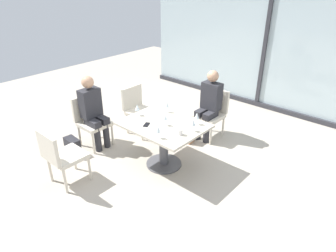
{
  "coord_description": "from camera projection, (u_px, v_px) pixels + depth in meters",
  "views": [
    {
      "loc": [
        2.69,
        -2.94,
        2.75
      ],
      "look_at": [
        0.0,
        0.1,
        0.65
      ],
      "focal_mm": 32.11,
      "sensor_mm": 36.0,
      "label": 1
    }
  ],
  "objects": [
    {
      "name": "ground_plane",
      "position": [
        164.0,
        164.0,
        4.8
      ],
      "size": [
        12.0,
        12.0,
        0.0
      ],
      "primitive_type": "plane",
      "color": "#A89E8E"
    },
    {
      "name": "window_wall_backdrop",
      "position": [
        265.0,
        53.0,
        6.37
      ],
      "size": [
        5.98,
        0.1,
        2.7
      ],
      "color": "#A4B7BC",
      "rests_on": "ground_plane"
    },
    {
      "name": "dining_table_main",
      "position": [
        164.0,
        134.0,
        4.55
      ],
      "size": [
        1.21,
        0.94,
        0.73
      ],
      "color": "#BCB29E",
      "rests_on": "ground_plane"
    },
    {
      "name": "chair_side_end",
      "position": [
        91.0,
        118.0,
        5.16
      ],
      "size": [
        0.5,
        0.46,
        0.87
      ],
      "color": "beige",
      "rests_on": "ground_plane"
    },
    {
      "name": "chair_near_window",
      "position": [
        212.0,
        111.0,
        5.44
      ],
      "size": [
        0.46,
        0.51,
        0.87
      ],
      "color": "beige",
      "rests_on": "ground_plane"
    },
    {
      "name": "chair_far_left",
      "position": [
        138.0,
        107.0,
        5.58
      ],
      "size": [
        0.5,
        0.46,
        0.87
      ],
      "color": "beige",
      "rests_on": "ground_plane"
    },
    {
      "name": "chair_front_left",
      "position": [
        60.0,
        154.0,
        4.15
      ],
      "size": [
        0.46,
        0.5,
        0.87
      ],
      "color": "beige",
      "rests_on": "ground_plane"
    },
    {
      "name": "person_side_end",
      "position": [
        93.0,
        109.0,
        5.01
      ],
      "size": [
        0.39,
        0.34,
        1.26
      ],
      "color": "#28282D",
      "rests_on": "ground_plane"
    },
    {
      "name": "person_near_window",
      "position": [
        209.0,
        102.0,
        5.28
      ],
      "size": [
        0.34,
        0.39,
        1.26
      ],
      "color": "#28282D",
      "rests_on": "ground_plane"
    },
    {
      "name": "wine_glass_0",
      "position": [
        165.0,
        117.0,
        4.36
      ],
      "size": [
        0.07,
        0.07,
        0.18
      ],
      "color": "silver",
      "rests_on": "dining_table_main"
    },
    {
      "name": "wine_glass_1",
      "position": [
        137.0,
        108.0,
        4.67
      ],
      "size": [
        0.07,
        0.07,
        0.18
      ],
      "color": "silver",
      "rests_on": "dining_table_main"
    },
    {
      "name": "wine_glass_2",
      "position": [
        193.0,
        123.0,
        4.2
      ],
      "size": [
        0.07,
        0.07,
        0.18
      ],
      "color": "silver",
      "rests_on": "dining_table_main"
    },
    {
      "name": "wine_glass_3",
      "position": [
        167.0,
        105.0,
        4.77
      ],
      "size": [
        0.07,
        0.07,
        0.18
      ],
      "color": "silver",
      "rests_on": "dining_table_main"
    },
    {
      "name": "wine_glass_4",
      "position": [
        197.0,
        116.0,
        4.39
      ],
      "size": [
        0.07,
        0.07,
        0.18
      ],
      "color": "silver",
      "rests_on": "dining_table_main"
    },
    {
      "name": "wine_glass_5",
      "position": [
        158.0,
        129.0,
        4.02
      ],
      "size": [
        0.07,
        0.07,
        0.18
      ],
      "color": "silver",
      "rests_on": "dining_table_main"
    },
    {
      "name": "coffee_cup",
      "position": [
        180.0,
        132.0,
        4.14
      ],
      "size": [
        0.08,
        0.08,
        0.09
      ],
      "primitive_type": "cylinder",
      "color": "white",
      "rests_on": "dining_table_main"
    },
    {
      "name": "cell_phone_on_table",
      "position": [
        147.0,
        125.0,
        4.43
      ],
      "size": [
        0.13,
        0.16,
        0.01
      ],
      "primitive_type": "cube",
      "rotation": [
        0.0,
        0.0,
        0.45
      ],
      "color": "black",
      "rests_on": "dining_table_main"
    },
    {
      "name": "handbag_0",
      "position": [
        73.0,
        146.0,
        5.03
      ],
      "size": [
        0.31,
        0.18,
        0.28
      ],
      "primitive_type": "cube",
      "rotation": [
        0.0,
        0.0,
        -0.07
      ],
      "color": "#232328",
      "rests_on": "ground_plane"
    },
    {
      "name": "handbag_1",
      "position": [
        186.0,
        134.0,
        5.41
      ],
      "size": [
        0.31,
        0.18,
        0.28
      ],
      "primitive_type": "cube",
      "rotation": [
        0.0,
        0.0,
        0.05
      ],
      "color": "#A3704C",
      "rests_on": "ground_plane"
    }
  ]
}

